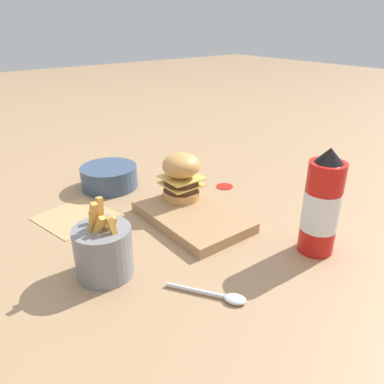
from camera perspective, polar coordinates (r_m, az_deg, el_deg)
name	(u,v)px	position (r m, az deg, el deg)	size (l,w,h in m)	color
ground_plane	(210,209)	(0.92, 2.84, -2.60)	(6.00, 6.00, 0.00)	#9E7A56
serving_board	(192,217)	(0.86, 0.00, -3.76)	(0.26, 0.17, 0.02)	#A37A51
burger	(181,176)	(0.89, -1.63, 2.46)	(0.09, 0.09, 0.11)	tan
ketchup_bottle	(322,206)	(0.75, 19.13, -2.06)	(0.07, 0.07, 0.22)	red
fries_basket	(103,250)	(0.69, -13.34, -8.62)	(0.10, 0.10, 0.15)	slate
side_bowl	(109,176)	(1.05, -12.51, 2.36)	(0.15, 0.15, 0.06)	#384C66
spoon	(222,296)	(0.65, 4.56, -15.54)	(0.13, 0.09, 0.01)	silver
ketchup_puddle	(225,186)	(1.04, 5.00, 0.90)	(0.05, 0.05, 0.00)	#B21E14
parchment_square	(76,216)	(0.92, -17.32, -3.57)	(0.18, 0.18, 0.00)	tan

